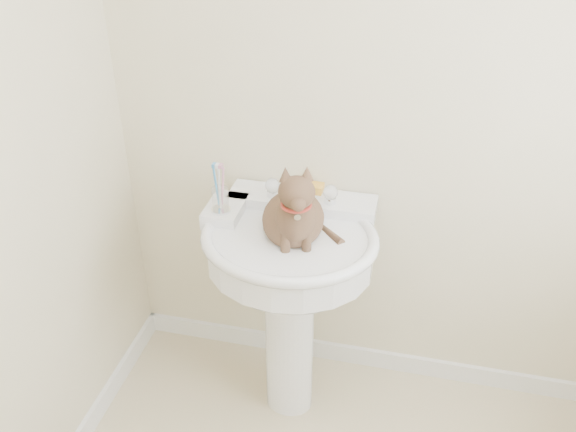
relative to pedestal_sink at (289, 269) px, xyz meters
The scene contains 7 objects.
wall_back 0.72m from the pedestal_sink, 39.67° to the left, with size 2.20×0.00×2.50m, color beige, non-canonical shape.
baseboard_back 0.79m from the pedestal_sink, 38.69° to the left, with size 2.20×0.02×0.09m, color white.
pedestal_sink is the anchor object (origin of this frame).
faucet 0.28m from the pedestal_sink, 89.03° to the left, with size 0.28×0.12×0.14m.
soap_bar 0.32m from the pedestal_sink, 83.71° to the left, with size 0.09×0.06×0.03m, color gold.
toothbrush_cup 0.36m from the pedestal_sink, behind, with size 0.07×0.07×0.19m.
cat 0.24m from the pedestal_sink, 39.69° to the right, with size 0.24×0.30×0.43m.
Camera 1 is at (0.05, -0.92, 2.03)m, focal length 38.00 mm.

